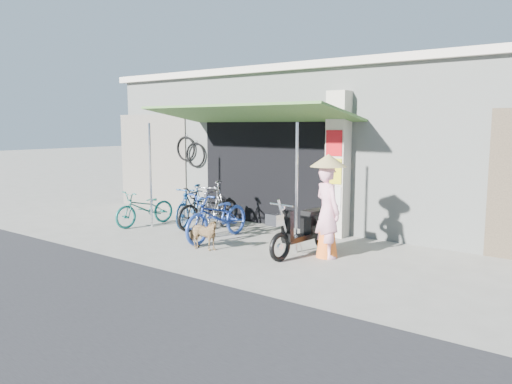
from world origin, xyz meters
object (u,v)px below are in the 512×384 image
Objects in this scene: bike_blue at (192,205)px; nun at (328,207)px; bike_silver at (213,207)px; bike_black at (209,208)px; moped at (304,230)px; bike_navy at (218,216)px; bike_teal at (145,208)px; street_dog at (203,234)px.

bike_blue is 0.86× the size of nun.
bike_black is at bearing 125.15° from bike_silver.
nun reaches higher than moped.
bike_navy is 1.07× the size of moped.
bike_silver is at bearing 22.15° from nun.
bike_blue is at bearing 175.73° from moped.
bike_teal is at bearing -173.51° from moped.
nun is at bearing -4.40° from bike_black.
bike_black is 0.39m from bike_silver.
bike_silver is (0.83, -0.20, 0.08)m from bike_blue.
moped is at bearing -72.23° from street_dog.
bike_teal is 4.30m from moped.
bike_black is (1.39, 0.67, 0.06)m from bike_teal.
bike_navy is 2.00m from moped.
bike_navy reaches higher than bike_black.
bike_teal is 4.74m from nun.
bike_black is 1.99m from street_dog.
bike_blue is 0.86× the size of bike_silver.
nun is at bearing 18.36° from moped.
bike_silver is at bearing 25.23° from street_dog.
moped is (1.68, 0.86, 0.16)m from street_dog.
bike_silver is 3.06m from nun.
bike_navy is 0.88m from street_dog.
street_dog is at bearing -75.33° from bike_silver.
bike_blue is 0.89× the size of moped.
nun is (0.41, 0.08, 0.44)m from moped.
bike_black is 0.98× the size of bike_silver.
bike_blue is 0.51m from bike_black.
bike_navy is at bearing 3.64° from bike_teal.
bike_navy is at bearing -171.35° from moped.
bike_black is at bearing 31.70° from bike_teal.
street_dog is at bearing -12.83° from bike_teal.
bike_blue is at bearing 146.77° from bike_silver.
nun is at bearing -27.22° from bike_silver.
bike_blue is at bearing 39.42° from street_dog.
bike_silver is (1.70, 0.45, 0.14)m from bike_teal.
bike_black is 0.95× the size of bike_navy.
bike_blue is at bearing -171.22° from bike_black.
bike_navy reaches higher than bike_teal.
bike_silver reaches higher than bike_black.
bike_teal is 0.87× the size of bike_black.
bike_black reaches higher than street_dog.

